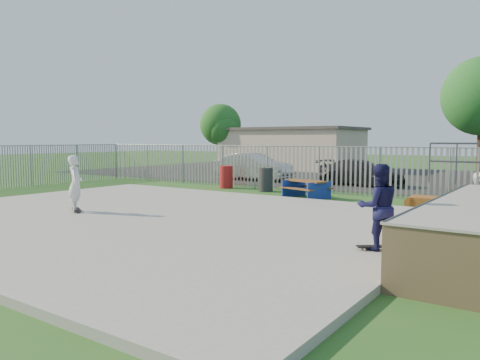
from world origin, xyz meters
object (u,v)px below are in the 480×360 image
Objects in this scene: tree_left at (221,125)px; picnic_table at (306,189)px; trash_bin_grey at (266,180)px; car_silver at (253,167)px; skater_navy at (378,207)px; car_dark at (361,173)px; trash_bin_red at (226,177)px; skater_white at (76,183)px; funbox at (442,203)px.

picnic_table is at bearing -43.04° from tree_left.
trash_bin_grey is 0.23× the size of car_silver.
tree_left is 3.06× the size of skater_navy.
car_dark is at bearing -105.29° from skater_navy.
tree_left is at bearing 128.33° from trash_bin_red.
trash_bin_red is 0.63× the size of skater_navy.
car_dark reaches higher than trash_bin_grey.
picnic_table is 1.18× the size of skater_white.
tree_left is (-14.79, 7.89, 2.81)m from car_dark.
tree_left is at bearing -83.69° from skater_navy.
trash_bin_red is 6.75m from car_dark.
car_dark is 2.59× the size of skater_navy.
car_silver is 6.07m from car_dark.
trash_bin_red is 0.20× the size of tree_left.
car_dark is at bearing 62.35° from trash_bin_grey.
trash_bin_red is at bearing -176.84° from picnic_table.
trash_bin_red is at bearing -51.67° from tree_left.
tree_left is at bearing 141.58° from funbox.
funbox is 0.37× the size of tree_left.
funbox is 24.36m from tree_left.
skater_white is at bearing -62.77° from tree_left.
skater_white reaches higher than picnic_table.
car_silver is (-1.21, 4.16, 0.24)m from trash_bin_red.
funbox is 12.31m from car_silver.
trash_bin_grey is 0.62× the size of skater_navy.
picnic_table is 1.89× the size of trash_bin_grey.
trash_bin_red is at bearing -77.63° from skater_navy.
skater_white reaches higher than funbox.
trash_bin_red is at bearing 138.85° from car_dark.
picnic_table is 8.10m from car_silver.
car_dark is 14.47m from skater_navy.
trash_bin_grey is (2.29, -0.15, -0.00)m from trash_bin_red.
funbox is 9.92m from trash_bin_red.
trash_bin_red is at bearing -162.87° from car_silver.
trash_bin_red is 0.24× the size of car_dark.
car_silver reaches higher than trash_bin_grey.
picnic_table is 20.46m from tree_left.
funbox is at bearing 17.02° from picnic_table.
trash_bin_red is 0.23× the size of car_silver.
trash_bin_red is 0.63× the size of skater_white.
funbox is at bearing -7.15° from trash_bin_red.
car_dark is (-5.00, 5.94, 0.46)m from funbox.
skater_navy is at bearing -37.17° from picnic_table.
car_dark is at bearing -64.77° from skater_white.
skater_navy is (5.38, -7.52, 0.63)m from picnic_table.
picnic_table is at bearing -14.10° from trash_bin_red.
skater_white is at bearing 169.95° from car_dark.
skater_navy is (0.37, -7.50, 0.80)m from funbox.
skater_white is (1.22, -9.11, 0.46)m from trash_bin_red.
picnic_table is at bearing -130.79° from car_silver.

